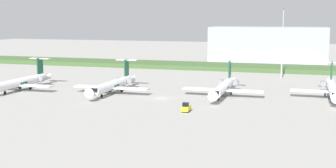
% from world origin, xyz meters
% --- Properties ---
extents(ground_plane, '(500.00, 500.00, 0.00)m').
position_xyz_m(ground_plane, '(0.00, 30.00, 0.00)').
color(ground_plane, '#9E9B96').
extents(grass_berm, '(320.00, 20.00, 1.85)m').
position_xyz_m(grass_berm, '(0.00, 75.23, 0.93)').
color(grass_berm, '#426033').
rests_on(grass_berm, ground).
extents(regional_jet_nearest, '(22.81, 31.00, 9.00)m').
position_xyz_m(regional_jet_nearest, '(-45.22, 0.93, 2.54)').
color(regional_jet_nearest, white).
rests_on(regional_jet_nearest, ground).
extents(regional_jet_second, '(22.81, 31.00, 9.00)m').
position_xyz_m(regional_jet_second, '(-16.14, 4.42, 2.54)').
color(regional_jet_second, white).
rests_on(regional_jet_second, ground).
extents(regional_jet_third, '(22.81, 31.00, 9.00)m').
position_xyz_m(regional_jet_third, '(15.79, 9.59, 2.54)').
color(regional_jet_third, white).
rests_on(regional_jet_third, ground).
extents(regional_jet_fourth, '(22.81, 31.00, 9.00)m').
position_xyz_m(regional_jet_fourth, '(45.47, 15.16, 2.54)').
color(regional_jet_fourth, white).
rests_on(regional_jet_fourth, ground).
extents(antenna_mast, '(4.40, 0.50, 25.26)m').
position_xyz_m(antenna_mast, '(29.79, 50.36, 10.45)').
color(antenna_mast, '#B2B2B7').
rests_on(antenna_mast, ground).
extents(distant_hangar, '(56.94, 20.37, 17.27)m').
position_xyz_m(distant_hangar, '(19.91, 112.55, 8.64)').
color(distant_hangar, '#9EA3AD').
rests_on(distant_hangar, ground).
extents(baggage_tug, '(1.72, 3.20, 2.30)m').
position_xyz_m(baggage_tug, '(11.19, -15.08, 1.00)').
color(baggage_tug, yellow).
rests_on(baggage_tug, ground).
extents(safety_cone_front_marker, '(0.44, 0.44, 0.55)m').
position_xyz_m(safety_cone_front_marker, '(42.44, -5.09, 0.28)').
color(safety_cone_front_marker, orange).
rests_on(safety_cone_front_marker, ground).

